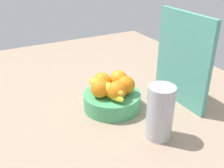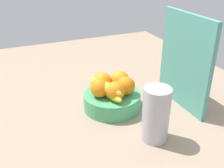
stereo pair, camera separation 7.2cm
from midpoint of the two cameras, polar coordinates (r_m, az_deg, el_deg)
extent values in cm
cube|color=gray|center=(106.81, -3.31, -5.62)|extent=(180.00, 140.00, 3.00)
cylinder|color=#45A268|center=(103.92, -1.98, -3.57)|extent=(22.03, 22.03, 6.34)
sphere|color=orange|center=(105.23, -0.48, 1.00)|extent=(7.13, 7.13, 7.13)
sphere|color=orange|center=(103.44, -4.40, 0.44)|extent=(7.13, 7.13, 7.13)
sphere|color=orange|center=(98.58, -4.59, -0.96)|extent=(7.13, 7.13, 7.13)
sphere|color=orange|center=(96.64, -1.12, -1.47)|extent=(7.13, 7.13, 7.13)
sphere|color=orange|center=(100.48, 0.89, -0.31)|extent=(7.13, 7.13, 7.13)
ellipsoid|color=yellow|center=(99.33, -2.74, -1.70)|extent=(17.39, 6.32, 4.00)
ellipsoid|color=yellow|center=(98.32, -3.58, -0.59)|extent=(17.30, 9.84, 4.00)
cube|color=teal|center=(105.04, 12.94, 5.06)|extent=(28.00, 1.83, 36.00)
cylinder|color=#ADAEB8|center=(86.15, 7.86, -6.09)|extent=(8.71, 8.71, 18.40)
camera|label=1|loc=(0.04, -92.04, -1.02)|focal=42.83mm
camera|label=2|loc=(0.04, 87.96, 1.02)|focal=42.83mm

